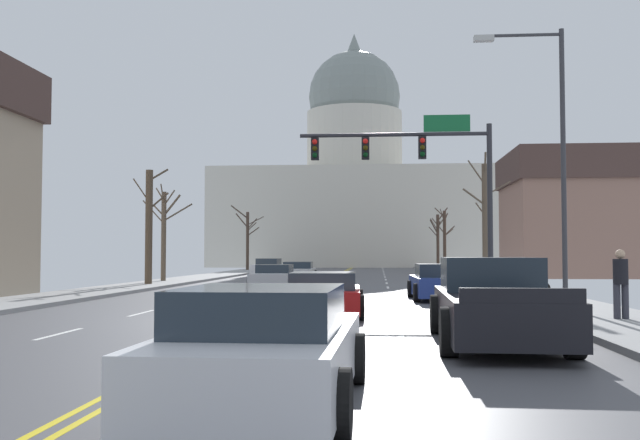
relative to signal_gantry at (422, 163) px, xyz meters
The scene contains 20 objects.
ground 14.10m from the signal_gantry, 111.79° to the right, with size 20.00×180.00×0.20m.
signal_gantry is the anchor object (origin of this frame).
street_lamp_right 9.85m from the signal_gantry, 72.12° to the right, with size 2.50×0.24×7.82m.
capitol_building 63.46m from the signal_gantry, 94.38° to the left, with size 34.33×20.49×30.28m.
sedan_near_00 6.10m from the signal_gantry, 85.10° to the right, with size 2.07×4.43×1.28m.
sedan_near_01 12.17m from the signal_gantry, 106.81° to the right, with size 2.21×4.57×1.17m.
pickup_truck_near_02 16.97m from the signal_gantry, 88.80° to the right, with size 2.33×5.71×1.58m.
sedan_near_03 22.74m from the signal_gantry, 97.85° to the right, with size 2.14×4.55×1.30m.
sedan_oncoming_00 9.34m from the signal_gantry, 147.49° to the left, with size 2.03×4.36×1.12m.
sedan_oncoming_01 15.19m from the signal_gantry, 117.08° to the left, with size 2.14×4.64×1.15m.
sedan_oncoming_02 26.29m from the signal_gantry, 112.85° to the left, with size 2.16×4.61×1.27m.
flank_building_01 26.05m from the signal_gantry, 60.11° to the left, with size 11.20×9.93×8.76m.
bare_tree_00 33.76m from the signal_gantry, 83.30° to the left, with size 2.01×1.97×5.51m.
bare_tree_01 14.42m from the signal_gantry, 157.93° to the left, with size 1.63×1.55×5.88m.
bare_tree_02 11.64m from the signal_gantry, 69.00° to the left, with size 2.72×2.41×7.05m.
bare_tree_03 16.86m from the signal_gantry, 145.16° to the left, with size 2.43×2.80×5.31m.
bare_tree_04 38.37m from the signal_gantry, 84.40° to the left, with size 1.83×1.69×5.80m.
bare_tree_05 38.49m from the signal_gantry, 111.09° to the left, with size 2.86×1.59×5.91m.
pedestrian_00 13.82m from the signal_gantry, 73.13° to the right, with size 0.35×0.34×1.61m.
bicycle_parked 10.61m from the signal_gantry, 72.41° to the right, with size 0.12×1.77×0.85m.
Camera 1 is at (3.05, -17.77, 1.66)m, focal length 40.61 mm.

